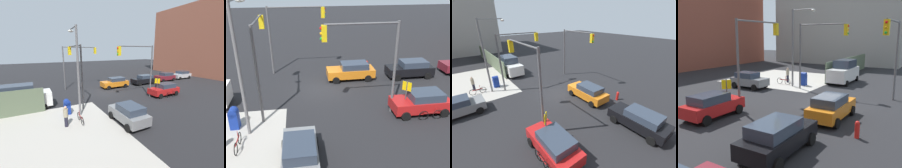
% 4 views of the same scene
% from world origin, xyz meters
% --- Properties ---
extents(ground_plane, '(120.00, 120.00, 0.00)m').
position_xyz_m(ground_plane, '(0.00, 0.00, 0.00)').
color(ground_plane, black).
extents(sidewalk_corner, '(12.00, 12.00, 0.01)m').
position_xyz_m(sidewalk_corner, '(9.00, 9.00, 0.01)').
color(sidewalk_corner, '#ADA89E').
rests_on(sidewalk_corner, ground).
extents(building_brick_west, '(16.00, 28.00, 16.27)m').
position_xyz_m(building_brick_west, '(-32.00, -1.68, 8.13)').
color(building_brick_west, '#93513D').
rests_on(building_brick_west, ground).
extents(traffic_signal_nw_corner, '(5.11, 0.36, 6.50)m').
position_xyz_m(traffic_signal_nw_corner, '(-2.57, 4.50, 4.61)').
color(traffic_signal_nw_corner, '#59595B').
rests_on(traffic_signal_nw_corner, ground).
extents(traffic_signal_se_corner, '(5.44, 0.36, 6.50)m').
position_xyz_m(traffic_signal_se_corner, '(2.43, -4.50, 4.63)').
color(traffic_signal_se_corner, '#59595B').
rests_on(traffic_signal_se_corner, ground).
extents(traffic_signal_ne_corner, '(0.36, 5.02, 6.50)m').
position_xyz_m(traffic_signal_ne_corner, '(4.50, 2.61, 4.60)').
color(traffic_signal_ne_corner, '#59595B').
rests_on(traffic_signal_ne_corner, ground).
extents(street_lamp_corner, '(0.56, 2.68, 8.00)m').
position_xyz_m(street_lamp_corner, '(5.18, 5.43, 4.70)').
color(street_lamp_corner, slate).
rests_on(street_lamp_corner, ground).
extents(warning_sign_two_way, '(0.48, 0.48, 2.40)m').
position_xyz_m(warning_sign_two_way, '(-5.40, 4.80, 1.64)').
color(warning_sign_two_way, '#4C4C4C').
rests_on(warning_sign_two_way, ground).
extents(mailbox_blue, '(0.56, 0.64, 1.43)m').
position_xyz_m(mailbox_blue, '(6.20, 5.00, 0.76)').
color(mailbox_blue, navy).
rests_on(mailbox_blue, ground).
extents(fire_hydrant, '(0.26, 0.26, 0.94)m').
position_xyz_m(fire_hydrant, '(-5.00, -4.20, 0.49)').
color(fire_hydrant, red).
rests_on(fire_hydrant, ground).
extents(sedan_silver, '(4.25, 2.02, 1.62)m').
position_xyz_m(sedan_silver, '(-19.19, -1.99, 0.84)').
color(sedan_silver, '#B7BABF').
rests_on(sedan_silver, ground).
extents(sedan_red, '(4.14, 2.02, 1.62)m').
position_xyz_m(sedan_red, '(-6.56, 4.97, 0.84)').
color(sedan_red, '#B21919').
rests_on(sedan_red, ground).
extents(sedan_orange, '(4.40, 2.02, 1.62)m').
position_xyz_m(sedan_orange, '(-2.89, -1.90, 0.84)').
color(sedan_orange, orange).
rests_on(sedan_orange, ground).
extents(hatchback_maroon, '(4.08, 2.02, 1.62)m').
position_xyz_m(hatchback_maroon, '(-14.27, -1.92, 0.84)').
color(hatchback_maroon, maroon).
rests_on(hatchback_maroon, ground).
extents(coupe_gray, '(2.02, 3.83, 1.62)m').
position_xyz_m(coupe_gray, '(2.08, 9.19, 0.84)').
color(coupe_gray, slate).
rests_on(coupe_gray, ground).
extents(hatchback_black, '(4.40, 2.02, 1.62)m').
position_xyz_m(hatchback_black, '(-8.63, -1.62, 0.84)').
color(hatchback_black, black).
rests_on(hatchback_black, ground).
extents(van_white_delivery, '(5.40, 2.32, 2.62)m').
position_xyz_m(van_white_delivery, '(10.00, 1.80, 1.28)').
color(van_white_delivery, white).
rests_on(van_white_delivery, ground).
extents(pedestrian_crossing, '(0.36, 0.36, 1.72)m').
position_xyz_m(pedestrian_crossing, '(6.80, 7.40, 0.89)').
color(pedestrian_crossing, '#9E937A').
rests_on(pedestrian_crossing, ground).
extents(bicycle_leaning_on_fence, '(0.05, 1.75, 0.97)m').
position_xyz_m(bicycle_leaning_on_fence, '(5.60, 7.20, 0.35)').
color(bicycle_leaning_on_fence, black).
rests_on(bicycle_leaning_on_fence, ground).
extents(bicycle_at_crosswalk, '(1.75, 0.05, 0.97)m').
position_xyz_m(bicycle_at_crosswalk, '(-6.80, 6.00, 0.35)').
color(bicycle_at_crosswalk, black).
rests_on(bicycle_at_crosswalk, ground).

